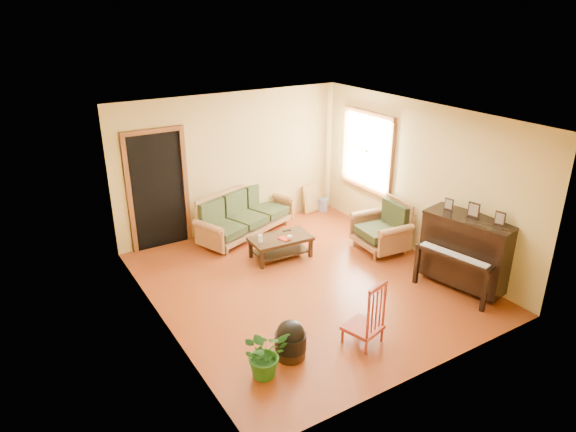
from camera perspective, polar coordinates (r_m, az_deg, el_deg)
floor at (r=8.10m, az=2.02°, el=-7.37°), size 5.00×5.00×0.00m
doorway at (r=9.17m, az=-14.23°, el=2.66°), size 1.08×0.16×2.05m
window at (r=9.74m, az=8.83°, el=7.17°), size 0.12×1.36×1.46m
sofa at (r=9.54m, az=-4.69°, el=0.23°), size 2.16×1.48×0.86m
coffee_table at (r=8.78m, az=-0.82°, el=-3.48°), size 1.07×0.63×0.38m
armchair at (r=9.07m, az=10.26°, el=-1.13°), size 0.94×0.98×0.90m
piano at (r=8.18m, az=19.17°, el=-3.88°), size 1.02×1.43×1.15m
footstool at (r=6.47m, az=0.29°, el=-14.00°), size 0.50×0.50×0.37m
red_chair at (r=6.62m, az=8.41°, el=-10.51°), size 0.53×0.56×0.90m
leaning_frame at (r=10.66m, az=2.75°, el=2.04°), size 0.47×0.16×0.62m
ceramic_crock at (r=10.80m, az=3.90°, el=1.28°), size 0.27×0.27×0.26m
potted_plant at (r=6.13m, az=-2.59°, el=-14.98°), size 0.56×0.49×0.61m
book at (r=8.57m, az=-0.73°, el=-2.69°), size 0.19×0.23×0.02m
candle at (r=8.51m, az=-3.09°, el=-2.50°), size 0.09×0.09×0.12m
glass_jar at (r=8.63m, az=0.19°, el=-2.36°), size 0.10×0.10×0.05m
remote at (r=8.93m, az=-0.15°, el=-1.61°), size 0.16×0.06×0.02m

